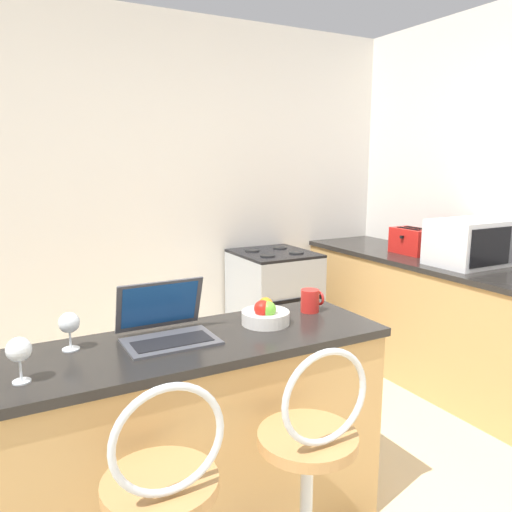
# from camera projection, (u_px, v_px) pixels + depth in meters

# --- Properties ---
(wall_back) EXTENTS (12.00, 0.06, 2.60)m
(wall_back) POSITION_uv_depth(u_px,v_px,m) (154.00, 198.00, 3.64)
(wall_back) COLOR silver
(wall_back) RESTS_ON ground_plane
(breakfast_bar) EXTENTS (1.62, 0.51, 0.88)m
(breakfast_bar) POSITION_uv_depth(u_px,v_px,m) (188.00, 446.00, 1.99)
(breakfast_bar) COLOR tan
(breakfast_bar) RESTS_ON ground_plane
(counter_right) EXTENTS (0.65, 2.91, 0.88)m
(counter_right) POSITION_uv_depth(u_px,v_px,m) (471.00, 333.00, 3.31)
(counter_right) COLOR tan
(counter_right) RESTS_ON ground_plane
(bar_stool_far) EXTENTS (0.40, 0.40, 1.00)m
(bar_stool_far) POSITION_uv_depth(u_px,v_px,m) (309.00, 490.00, 1.69)
(bar_stool_far) COLOR silver
(bar_stool_far) RESTS_ON ground_plane
(laptop) EXTENTS (0.35, 0.28, 0.22)m
(laptop) POSITION_uv_depth(u_px,v_px,m) (166.00, 325.00, 1.94)
(laptop) COLOR #47474C
(laptop) RESTS_ON breakfast_bar
(microwave) EXTENTS (0.52, 0.37, 0.30)m
(microwave) POSITION_uv_depth(u_px,v_px,m) (471.00, 242.00, 3.30)
(microwave) COLOR silver
(microwave) RESTS_ON counter_right
(toaster) EXTENTS (0.21, 0.30, 0.19)m
(toaster) POSITION_uv_depth(u_px,v_px,m) (412.00, 241.00, 3.71)
(toaster) COLOR red
(toaster) RESTS_ON counter_right
(stove_range) EXTENTS (0.55, 0.61, 0.89)m
(stove_range) POSITION_uv_depth(u_px,v_px,m) (274.00, 308.00, 3.88)
(stove_range) COLOR #9EA3A8
(stove_range) RESTS_ON ground_plane
(fruit_bowl) EXTENTS (0.20, 0.20, 0.11)m
(fruit_bowl) POSITION_uv_depth(u_px,v_px,m) (265.00, 315.00, 2.11)
(fruit_bowl) COLOR silver
(fruit_bowl) RESTS_ON breakfast_bar
(mug_red) EXTENTS (0.10, 0.08, 0.10)m
(mug_red) POSITION_uv_depth(u_px,v_px,m) (311.00, 301.00, 2.29)
(mug_red) COLOR red
(mug_red) RESTS_ON breakfast_bar
(wine_glass_short) EXTENTS (0.08, 0.08, 0.14)m
(wine_glass_short) POSITION_uv_depth(u_px,v_px,m) (69.00, 324.00, 1.81)
(wine_glass_short) COLOR silver
(wine_glass_short) RESTS_ON breakfast_bar
(wine_glass_tall) EXTENTS (0.08, 0.08, 0.15)m
(wine_glass_tall) POSITION_uv_depth(u_px,v_px,m) (19.00, 351.00, 1.54)
(wine_glass_tall) COLOR silver
(wine_glass_tall) RESTS_ON breakfast_bar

